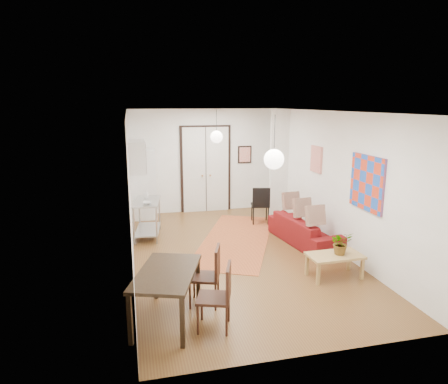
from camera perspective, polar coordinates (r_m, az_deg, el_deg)
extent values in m
plane|color=brown|center=(8.39, 1.92, -8.79)|extent=(7.00, 7.00, 0.00)
cube|color=white|center=(7.81, 2.08, 11.42)|extent=(4.20, 7.00, 0.02)
cube|color=white|center=(11.34, -2.68, 4.46)|extent=(4.20, 0.02, 2.90)
cube|color=white|center=(4.81, 13.14, -7.38)|extent=(4.20, 0.02, 2.90)
cube|color=white|center=(7.70, -13.25, 0.19)|extent=(0.02, 7.00, 2.90)
cube|color=white|center=(8.76, 15.38, 1.56)|extent=(0.02, 7.00, 2.90)
cube|color=silver|center=(11.33, -2.62, 3.18)|extent=(1.44, 0.06, 2.50)
cube|color=white|center=(10.93, 7.86, 4.05)|extent=(0.50, 0.10, 2.90)
cube|color=silver|center=(9.10, -12.32, 5.01)|extent=(0.35, 1.00, 0.70)
cube|color=red|center=(7.65, 19.74, 1.23)|extent=(0.05, 1.00, 1.00)
cube|color=#EFE7C7|center=(9.39, 13.05, 4.58)|extent=(0.05, 0.50, 0.60)
cube|color=red|center=(11.55, 2.98, 5.37)|extent=(0.40, 0.03, 0.50)
cube|color=#A26743|center=(9.59, -13.30, 5.64)|extent=(0.03, 0.44, 0.54)
sphere|color=white|center=(9.78, -1.08, 7.88)|extent=(0.30, 0.30, 0.30)
cylinder|color=black|center=(9.76, -1.09, 10.22)|extent=(0.01, 0.01, 0.50)
sphere|color=white|center=(5.96, 7.15, 4.66)|extent=(0.30, 0.30, 0.30)
cylinder|color=black|center=(5.92, 7.25, 8.50)|extent=(0.01, 0.01, 0.50)
cube|color=#BB5B2E|center=(9.21, 1.78, -6.76)|extent=(2.84, 4.03, 0.01)
imported|color=maroon|center=(9.07, 11.57, -5.38)|extent=(1.08, 2.13, 0.60)
cube|color=#A7884E|center=(7.46, 15.56, -8.74)|extent=(0.98, 0.56, 0.04)
cube|color=#A7884E|center=(7.17, 13.23, -11.34)|extent=(0.05, 0.05, 0.39)
cube|color=#A7884E|center=(7.57, 19.14, -10.39)|extent=(0.05, 0.05, 0.39)
cube|color=#A7884E|center=(7.52, 11.77, -10.09)|extent=(0.05, 0.05, 0.39)
cube|color=#A7884E|center=(7.91, 17.48, -9.28)|extent=(0.05, 0.05, 0.39)
imported|color=#39632C|center=(7.42, 16.35, -6.99)|extent=(0.34, 0.38, 0.42)
cube|color=#A8ABAD|center=(9.34, -10.98, -1.33)|extent=(0.72, 1.20, 0.04)
cube|color=#A8ABAD|center=(9.52, -10.81, -5.29)|extent=(0.67, 1.15, 0.03)
cylinder|color=#A8ABAD|center=(8.94, -12.27, -4.84)|extent=(0.04, 0.04, 0.85)
cylinder|color=#A8ABAD|center=(8.96, -9.16, -4.68)|extent=(0.04, 0.04, 0.85)
cylinder|color=#A8ABAD|center=(9.94, -12.41, -3.05)|extent=(0.04, 0.04, 0.85)
cylinder|color=#A8ABAD|center=(9.96, -9.62, -2.91)|extent=(0.04, 0.04, 0.85)
imported|color=white|center=(9.03, -10.90, -1.51)|extent=(0.24, 0.24, 0.05)
imported|color=teal|center=(9.55, -11.07, -0.34)|extent=(0.10, 0.10, 0.18)
cube|color=white|center=(10.90, -11.38, 1.10)|extent=(0.69, 0.69, 1.85)
cube|color=black|center=(5.78, -8.19, -11.37)|extent=(1.18, 1.54, 0.05)
cube|color=black|center=(5.37, -11.21, -18.02)|extent=(0.07, 0.07, 0.70)
cube|color=black|center=(5.42, -3.64, -17.46)|extent=(0.07, 0.07, 0.70)
cube|color=black|center=(6.50, -11.68, -12.36)|extent=(0.07, 0.07, 0.70)
cube|color=black|center=(6.54, -5.57, -11.97)|extent=(0.07, 0.07, 0.70)
cube|color=#361911|center=(6.28, -2.83, -12.03)|extent=(0.56, 0.55, 0.04)
cube|color=#361911|center=(6.36, -3.20, -9.20)|extent=(0.18, 0.42, 0.47)
cylinder|color=#361911|center=(6.18, -4.20, -14.80)|extent=(0.03, 0.03, 0.45)
cylinder|color=#361911|center=(6.24, -0.75, -14.48)|extent=(0.03, 0.03, 0.45)
cylinder|color=#361911|center=(6.52, -4.77, -13.25)|extent=(0.03, 0.03, 0.45)
cylinder|color=#361911|center=(6.58, -1.51, -12.97)|extent=(0.03, 0.03, 0.45)
cube|color=#361911|center=(5.66, -1.49, -14.93)|extent=(0.56, 0.55, 0.04)
cube|color=#361911|center=(5.73, -1.93, -11.75)|extent=(0.18, 0.42, 0.47)
cylinder|color=#361911|center=(5.58, -2.99, -18.06)|extent=(0.03, 0.03, 0.45)
cylinder|color=#361911|center=(5.64, 0.87, -17.64)|extent=(0.03, 0.03, 0.45)
cylinder|color=#361911|center=(5.91, -3.70, -16.17)|extent=(0.03, 0.03, 0.45)
cylinder|color=#361911|center=(5.97, -0.07, -15.81)|extent=(0.03, 0.03, 0.45)
cube|color=black|center=(10.36, 5.19, -1.87)|extent=(0.52, 0.52, 0.04)
cube|color=black|center=(10.48, 4.87, -0.23)|extent=(0.44, 0.13, 0.48)
cylinder|color=black|center=(10.18, 4.48, -3.50)|extent=(0.03, 0.03, 0.48)
cylinder|color=black|center=(10.30, 6.52, -3.35)|extent=(0.03, 0.03, 0.48)
cylinder|color=black|center=(10.54, 3.84, -2.93)|extent=(0.03, 0.03, 0.48)
cylinder|color=black|center=(10.65, 5.82, -2.79)|extent=(0.03, 0.03, 0.48)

